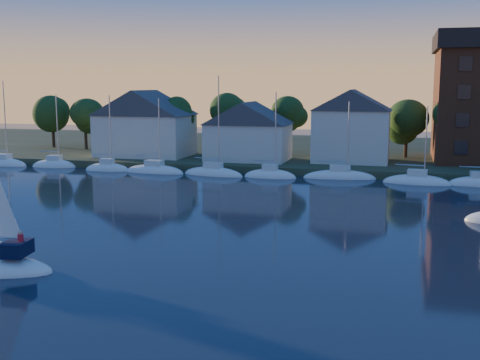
% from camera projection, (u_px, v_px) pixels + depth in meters
% --- Properties ---
extents(ground, '(260.00, 260.00, 0.00)m').
position_uv_depth(ground, '(73.00, 328.00, 28.53)').
color(ground, black).
rests_on(ground, ground).
extents(shoreline_land, '(160.00, 50.00, 2.00)m').
position_uv_depth(shoreline_land, '(310.00, 154.00, 100.02)').
color(shoreline_land, '#2C3720').
rests_on(shoreline_land, ground).
extents(wooden_dock, '(120.00, 3.00, 1.00)m').
position_uv_depth(wooden_dock, '(284.00, 174.00, 78.10)').
color(wooden_dock, brown).
rests_on(wooden_dock, ground).
extents(clubhouse_west, '(13.65, 9.45, 9.64)m').
position_uv_depth(clubhouse_west, '(145.00, 122.00, 88.56)').
color(clubhouse_west, silver).
rests_on(clubhouse_west, shoreline_land).
extents(clubhouse_centre, '(11.55, 8.40, 8.08)m').
position_uv_depth(clubhouse_centre, '(248.00, 130.00, 83.60)').
color(clubhouse_centre, silver).
rests_on(clubhouse_centre, shoreline_land).
extents(clubhouse_east, '(10.50, 8.40, 9.80)m').
position_uv_depth(clubhouse_east, '(352.00, 125.00, 81.76)').
color(clubhouse_east, silver).
rests_on(clubhouse_east, shoreline_land).
extents(tree_line, '(93.40, 5.40, 8.90)m').
position_uv_depth(tree_line, '(312.00, 114.00, 86.94)').
color(tree_line, '#39281A').
rests_on(tree_line, shoreline_land).
extents(moored_fleet, '(95.50, 2.40, 12.05)m').
position_uv_depth(moored_fleet, '(311.00, 177.00, 74.19)').
color(moored_fleet, white).
rests_on(moored_fleet, ground).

